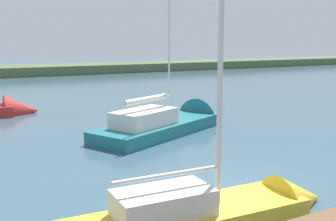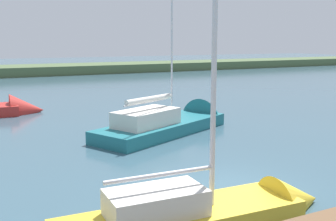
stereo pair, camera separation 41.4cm
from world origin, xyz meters
TOP-DOWN VIEW (x-y plane):
  - ground_plane at (0.00, 0.00)m, footprint 200.00×200.00m
  - far_shoreline at (0.00, -47.11)m, footprint 180.00×8.00m
  - sailboat_outer_mooring at (-2.85, -8.31)m, footprint 9.59×6.19m
  - sailboat_far_left at (1.85, 1.97)m, footprint 7.44×1.99m

SIDE VIEW (x-z plane):
  - ground_plane at x=0.00m, z-range 0.00..0.00m
  - far_shoreline at x=0.00m, z-range -1.20..1.20m
  - sailboat_far_left at x=1.85m, z-range -3.61..4.04m
  - sailboat_outer_mooring at x=-2.85m, z-range -5.13..5.58m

